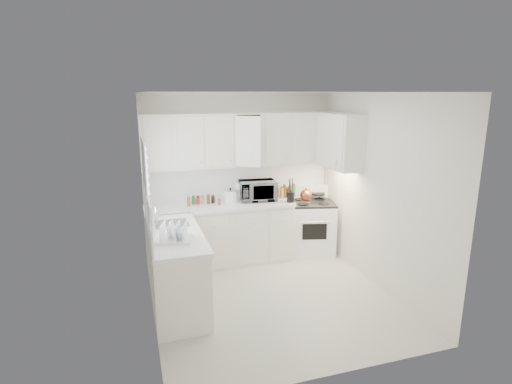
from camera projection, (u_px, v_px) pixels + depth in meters
name	position (u px, v px, depth m)	size (l,w,h in m)	color
floor	(272.00, 297.00, 5.32)	(3.20, 3.20, 0.00)	beige
ceiling	(274.00, 92.00, 4.71)	(3.20, 3.20, 0.00)	white
wall_back	(239.00, 176.00, 6.50)	(3.00, 3.00, 0.00)	silver
wall_front	(335.00, 246.00, 3.53)	(3.00, 3.00, 0.00)	silver
wall_left	(147.00, 211.00, 4.58)	(3.20, 3.20, 0.00)	silver
wall_right	(379.00, 192.00, 5.45)	(3.20, 3.20, 0.00)	silver
window_blinds	(146.00, 183.00, 4.85)	(0.06, 0.96, 1.06)	white
lower_cabinets_back	(220.00, 235.00, 6.31)	(2.22, 0.60, 0.90)	silver
lower_cabinets_left	(176.00, 271.00, 5.05)	(0.60, 1.60, 0.90)	silver
countertop_back	(220.00, 206.00, 6.19)	(2.24, 0.64, 0.05)	white
countertop_left	(175.00, 234.00, 4.94)	(0.64, 1.62, 0.05)	white
backsplash_back	(239.00, 181.00, 6.51)	(2.98, 0.02, 0.55)	white
backsplash_left	(148.00, 213.00, 4.79)	(0.02, 1.60, 0.55)	white
upper_cabinets_back	(242.00, 166.00, 6.30)	(3.00, 0.33, 0.80)	silver
upper_cabinets_right	(338.00, 168.00, 6.12)	(0.33, 0.90, 0.80)	silver
sink	(171.00, 215.00, 5.24)	(0.42, 0.38, 0.30)	gray
stove	(311.00, 220.00, 6.70)	(0.72, 0.59, 1.11)	white
tea_kettle	(306.00, 194.00, 6.38)	(0.23, 0.20, 0.22)	#9F492B
frying_pan	(318.00, 193.00, 6.80)	(0.24, 0.41, 0.04)	black
microwave	(257.00, 188.00, 6.38)	(0.56, 0.31, 0.38)	gray
rice_cooker	(230.00, 195.00, 6.28)	(0.22, 0.22, 0.22)	white
paper_towel	(239.00, 192.00, 6.40)	(0.12, 0.12, 0.27)	white
utensil_crock	(291.00, 190.00, 6.26)	(0.13, 0.13, 0.38)	black
dish_rack	(173.00, 231.00, 4.63)	(0.43, 0.32, 0.23)	white
spice_left_0	(188.00, 200.00, 6.15)	(0.06, 0.06, 0.13)	brown
spice_left_1	(194.00, 201.00, 6.09)	(0.06, 0.06, 0.13)	#277534
spice_left_2	(198.00, 200.00, 6.20)	(0.06, 0.06, 0.13)	red
spice_left_3	(204.00, 201.00, 6.14)	(0.06, 0.06, 0.13)	gold
spice_left_4	(208.00, 199.00, 6.24)	(0.06, 0.06, 0.13)	#553818
spice_left_5	(214.00, 200.00, 6.18)	(0.06, 0.06, 0.13)	black
spice_left_6	(217.00, 198.00, 6.28)	(0.06, 0.06, 0.13)	brown
sauce_right_0	(276.00, 191.00, 6.60)	(0.06, 0.06, 0.19)	red
sauce_right_1	(281.00, 192.00, 6.56)	(0.06, 0.06, 0.19)	gold
sauce_right_2	(282.00, 191.00, 6.63)	(0.06, 0.06, 0.19)	#553818
sauce_right_3	(287.00, 191.00, 6.59)	(0.06, 0.06, 0.19)	black
sauce_right_4	(289.00, 190.00, 6.66)	(0.06, 0.06, 0.19)	brown
sauce_right_5	(293.00, 191.00, 6.62)	(0.06, 0.06, 0.19)	#277534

